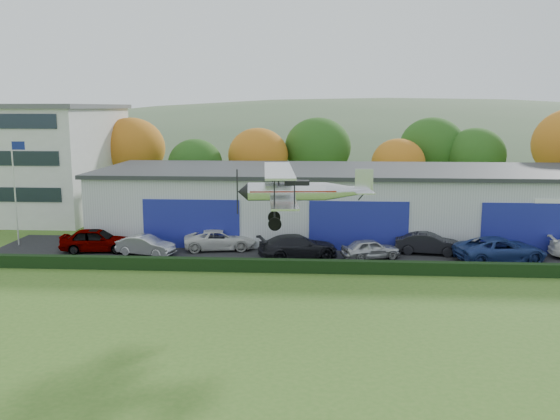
# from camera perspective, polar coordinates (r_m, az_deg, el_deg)

# --- Properties ---
(ground) EXTENTS (300.00, 300.00, 0.00)m
(ground) POSITION_cam_1_polar(r_m,az_deg,el_deg) (21.92, -2.41, -17.61)
(ground) COLOR #3E6921
(ground) RESTS_ON ground
(apron) EXTENTS (48.00, 9.00, 0.05)m
(apron) POSITION_cam_1_polar(r_m,az_deg,el_deg) (41.58, 4.86, -4.21)
(apron) COLOR black
(apron) RESTS_ON ground
(hedge) EXTENTS (46.00, 0.60, 0.80)m
(hedge) POSITION_cam_1_polar(r_m,az_deg,el_deg) (36.84, 4.99, -5.45)
(hedge) COLOR black
(hedge) RESTS_ON ground
(hangar) EXTENTS (40.60, 12.60, 5.30)m
(hangar) POSITION_cam_1_polar(r_m,az_deg,el_deg) (47.98, 7.15, 0.85)
(hangar) COLOR #B2B7BC
(hangar) RESTS_ON ground
(office_block) EXTENTS (20.60, 15.60, 10.40)m
(office_block) POSITION_cam_1_polar(r_m,az_deg,el_deg) (62.34, -25.23, 4.42)
(office_block) COLOR silver
(office_block) RESTS_ON ground
(flagpole) EXTENTS (1.05, 0.10, 8.00)m
(flagpole) POSITION_cam_1_polar(r_m,az_deg,el_deg) (47.15, -24.13, 2.52)
(flagpole) COLOR silver
(flagpole) RESTS_ON ground
(tree_belt) EXTENTS (75.70, 13.22, 10.12)m
(tree_belt) POSITION_cam_1_polar(r_m,az_deg,el_deg) (60.14, 2.56, 5.56)
(tree_belt) COLOR #3D2614
(tree_belt) RESTS_ON ground
(distant_hills) EXTENTS (430.00, 196.00, 56.00)m
(distant_hills) POSITION_cam_1_polar(r_m,az_deg,el_deg) (161.14, 1.44, 1.60)
(distant_hills) COLOR #4C6642
(distant_hills) RESTS_ON ground
(car_0) EXTENTS (5.09, 2.49, 1.67)m
(car_0) POSITION_cam_1_polar(r_m,az_deg,el_deg) (43.72, -17.29, -2.77)
(car_0) COLOR gray
(car_0) RESTS_ON apron
(car_1) EXTENTS (4.30, 2.38, 1.34)m
(car_1) POSITION_cam_1_polar(r_m,az_deg,el_deg) (41.89, -12.81, -3.34)
(car_1) COLOR silver
(car_1) RESTS_ON apron
(car_2) EXTENTS (5.43, 3.22, 1.42)m
(car_2) POSITION_cam_1_polar(r_m,az_deg,el_deg) (42.63, -5.80, -2.86)
(car_2) COLOR silver
(car_2) RESTS_ON apron
(car_3) EXTENTS (5.82, 3.85, 1.57)m
(car_3) POSITION_cam_1_polar(r_m,az_deg,el_deg) (40.12, 1.74, -3.51)
(car_3) COLOR black
(car_3) RESTS_ON apron
(car_4) EXTENTS (4.25, 2.83, 1.34)m
(car_4) POSITION_cam_1_polar(r_m,az_deg,el_deg) (40.33, 8.74, -3.71)
(car_4) COLOR silver
(car_4) RESTS_ON apron
(car_5) EXTENTS (4.68, 2.22, 1.48)m
(car_5) POSITION_cam_1_polar(r_m,az_deg,el_deg) (42.39, 14.09, -3.14)
(car_5) COLOR black
(car_5) RESTS_ON apron
(car_6) EXTENTS (6.43, 4.07, 1.65)m
(car_6) POSITION_cam_1_polar(r_m,az_deg,el_deg) (41.57, 20.48, -3.60)
(car_6) COLOR navy
(car_6) RESTS_ON apron
(biplane) EXTENTS (7.02, 8.06, 3.01)m
(biplane) POSITION_cam_1_polar(r_m,az_deg,el_deg) (30.40, 1.80, 1.98)
(biplane) COLOR silver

